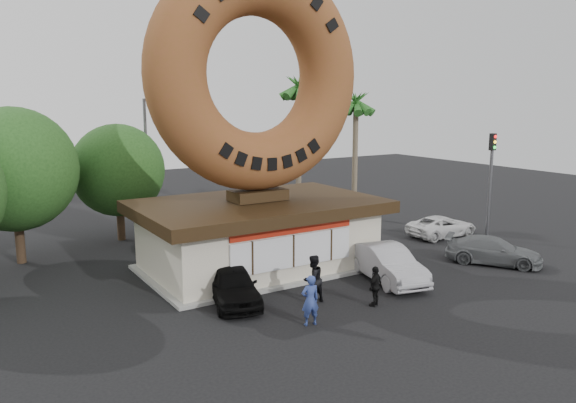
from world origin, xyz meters
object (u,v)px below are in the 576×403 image
(car_silver, at_px, (387,264))
(person_right, at_px, (375,286))
(person_center, at_px, (313,279))
(giant_donut, at_px, (257,75))
(car_black, at_px, (233,285))
(traffic_signal, at_px, (491,172))
(street_lamp, at_px, (149,158))
(person_left, at_px, (310,300))
(car_grey, at_px, (493,251))
(donut_shop, at_px, (258,232))
(car_white, at_px, (442,226))

(car_silver, bearing_deg, person_right, -127.66)
(person_right, bearing_deg, person_center, -64.40)
(giant_donut, distance_m, car_black, 9.51)
(person_right, distance_m, car_silver, 3.24)
(person_center, distance_m, car_silver, 4.39)
(giant_donut, height_order, car_silver, giant_donut)
(person_right, bearing_deg, giant_donut, -102.57)
(traffic_signal, xyz_separation_m, car_silver, (-10.09, -2.69, -3.08))
(giant_donut, bearing_deg, street_lamp, 100.51)
(giant_donut, distance_m, person_right, 10.75)
(giant_donut, relative_size, person_left, 5.64)
(car_grey, bearing_deg, traffic_signal, 7.71)
(street_lamp, xyz_separation_m, traffic_signal, (15.86, -12.01, -0.61))
(person_left, relative_size, car_silver, 0.39)
(person_left, height_order, car_grey, person_left)
(car_silver, bearing_deg, car_black, -177.49)
(donut_shop, xyz_separation_m, car_black, (-3.10, -3.47, -1.03))
(car_black, bearing_deg, street_lamp, 100.17)
(traffic_signal, xyz_separation_m, car_black, (-17.10, -1.47, -3.13))
(car_black, distance_m, car_white, 15.66)
(donut_shop, height_order, car_black, donut_shop)
(person_left, distance_m, person_right, 3.23)
(person_left, bearing_deg, car_white, -144.48)
(donut_shop, relative_size, street_lamp, 1.40)
(person_left, distance_m, car_white, 15.56)
(donut_shop, bearing_deg, car_silver, -50.12)
(person_left, bearing_deg, car_black, -59.86)
(car_silver, bearing_deg, street_lamp, 123.76)
(street_lamp, relative_size, traffic_signal, 1.32)
(street_lamp, relative_size, person_left, 4.32)
(giant_donut, distance_m, car_silver, 10.25)
(car_silver, bearing_deg, car_white, 40.64)
(donut_shop, bearing_deg, car_black, -131.84)
(person_right, relative_size, car_silver, 0.33)
(person_center, bearing_deg, car_white, -168.99)
(person_right, xyz_separation_m, car_white, (10.79, 6.56, -0.19))
(person_left, relative_size, car_white, 0.42)
(giant_donut, relative_size, car_grey, 2.31)
(donut_shop, xyz_separation_m, traffic_signal, (14.00, -1.99, 2.10))
(person_left, bearing_deg, giant_donut, -94.65)
(traffic_signal, relative_size, person_center, 3.12)
(traffic_signal, bearing_deg, car_grey, -138.24)
(traffic_signal, relative_size, person_right, 3.79)
(giant_donut, height_order, car_black, giant_donut)
(person_left, height_order, person_right, person_left)
(car_grey, bearing_deg, person_left, 153.20)
(person_left, bearing_deg, street_lamp, -80.08)
(car_black, xyz_separation_m, car_silver, (7.01, -1.21, 0.06))
(person_left, xyz_separation_m, car_white, (14.01, 6.78, -0.32))
(donut_shop, height_order, car_silver, donut_shop)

